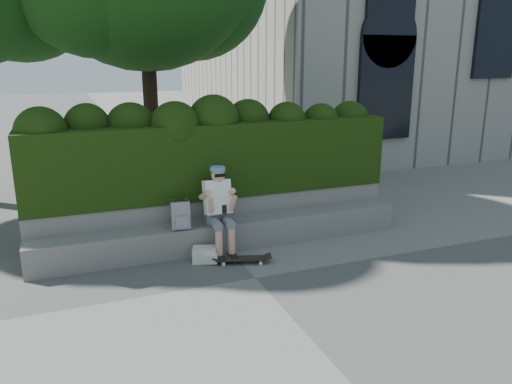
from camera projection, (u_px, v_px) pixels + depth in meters
name	position (u px, v px, depth m)	size (l,w,h in m)	color
ground	(255.00, 278.00, 6.93)	(80.00, 80.00, 0.00)	slate
bench_ledge	(227.00, 234.00, 8.00)	(6.00, 0.45, 0.45)	gray
planter_wall	(218.00, 217.00, 8.39)	(6.00, 0.50, 0.75)	gray
hedge	(213.00, 157.00, 8.33)	(6.00, 1.00, 1.20)	black
person	(219.00, 207.00, 7.63)	(0.40, 0.76, 1.38)	slate
skateboard	(242.00, 259.00, 7.42)	(0.80, 0.43, 0.08)	black
backpack_plaid	(181.00, 216.00, 7.53)	(0.28, 0.15, 0.41)	#9F9EA2
backpack_ground	(205.00, 255.00, 7.47)	(0.35, 0.25, 0.23)	silver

